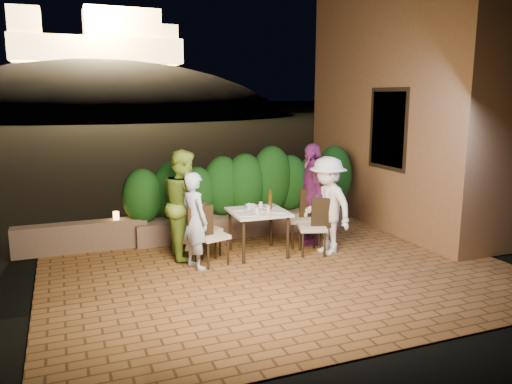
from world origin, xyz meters
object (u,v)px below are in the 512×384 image
chair_right_back (301,218)px  diner_green (185,204)px  diner_white (327,206)px  parapet_lamp (116,216)px  diner_blue (195,221)px  dining_table (258,233)px  chair_left_back (205,228)px  beer_bottle (270,199)px  chair_left_front (212,235)px  diner_purple (312,194)px  chair_right_front (312,226)px  bowl (251,206)px

chair_right_back → diner_green: 2.08m
diner_white → parapet_lamp: size_ratio=11.72×
diner_blue → parapet_lamp: 1.85m
dining_table → parapet_lamp: bearing=149.5°
diner_green → chair_right_back: bearing=-91.8°
dining_table → diner_blue: bearing=-166.9°
dining_table → chair_left_back: (-0.83, 0.28, 0.09)m
chair_right_back → beer_bottle: bearing=24.1°
diner_blue → beer_bottle: bearing=-96.6°
diner_white → parapet_lamp: diner_white is taller
dining_table → diner_white: 1.24m
dining_table → chair_left_front: bearing=-167.2°
chair_left_back → diner_purple: bearing=-18.2°
dining_table → chair_left_back: 0.88m
beer_bottle → chair_right_front: beer_bottle is taller
bowl → diner_purple: (1.15, -0.03, 0.13)m
beer_bottle → chair_left_front: bearing=-167.4°
diner_blue → diner_green: 0.62m
diner_white → chair_left_back: bearing=-120.2°
beer_bottle → bowl: size_ratio=1.82×
beer_bottle → dining_table: bearing=-168.1°
diner_blue → chair_left_back: bearing=-49.2°
beer_bottle → chair_right_front: 0.84m
dining_table → chair_right_back: bearing=12.5°
chair_right_front → diner_green: diner_green is taller
beer_bottle → diner_purple: size_ratio=0.19×
chair_left_front → diner_purple: 2.09m
beer_bottle → diner_green: bearing=168.3°
chair_right_front → chair_left_back: bearing=-1.2°
chair_left_front → diner_purple: bearing=-3.1°
beer_bottle → diner_white: diner_white is taller
beer_bottle → bowl: (-0.25, 0.25, -0.15)m
bowl → diner_green: bearing=177.8°
chair_left_back → diner_purple: (1.96, -0.02, 0.44)m
chair_right_front → diner_green: (-2.01, 0.65, 0.41)m
chair_left_front → chair_right_front: (1.71, -0.12, -0.00)m
chair_left_front → chair_right_front: bearing=-19.9°
chair_left_back → diner_blue: 0.70m
diner_purple → parapet_lamp: bearing=-93.4°
chair_right_front → bowl: bearing=-16.5°
dining_table → chair_right_front: bearing=-20.1°
chair_left_front → diner_blue: (-0.29, -0.07, 0.27)m
dining_table → bowl: (-0.02, 0.29, 0.40)m
bowl → diner_purple: bearing=-1.6°
chair_right_front → diner_purple: 0.77m
bowl → dining_table: bearing=-86.3°
diner_white → diner_purple: bearing=165.5°
beer_bottle → diner_blue: diner_blue is taller
chair_right_front → diner_white: diner_white is taller
beer_bottle → diner_purple: 0.92m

